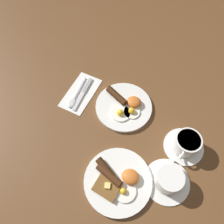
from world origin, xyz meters
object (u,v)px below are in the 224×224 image
(breakfast_plate_near, at_px, (124,106))
(teacup_far, at_px, (168,180))
(teacup_near, at_px, (186,144))
(breakfast_plate_far, at_px, (117,180))
(knife, at_px, (84,92))
(spoon, at_px, (73,100))

(breakfast_plate_near, bearing_deg, teacup_far, 136.69)
(breakfast_plate_near, bearing_deg, teacup_near, 163.31)
(breakfast_plate_far, bearing_deg, teacup_far, -158.65)
(teacup_near, distance_m, knife, 0.48)
(spoon, bearing_deg, breakfast_plate_far, 49.33)
(teacup_far, relative_size, knife, 0.93)
(teacup_near, xyz_separation_m, knife, (0.47, -0.09, -0.03))
(breakfast_plate_near, xyz_separation_m, breakfast_plate_far, (-0.08, 0.30, 0.00))
(spoon, bearing_deg, knife, 155.58)
(teacup_near, height_order, teacup_far, teacup_near)
(breakfast_plate_far, height_order, knife, breakfast_plate_far)
(teacup_near, distance_m, spoon, 0.49)
(breakfast_plate_near, xyz_separation_m, knife, (0.19, -0.01, -0.01))
(teacup_far, xyz_separation_m, spoon, (0.46, -0.18, -0.02))
(knife, bearing_deg, breakfast_plate_far, 42.62)
(breakfast_plate_far, distance_m, teacup_near, 0.29)
(breakfast_plate_far, xyz_separation_m, teacup_near, (-0.19, -0.22, 0.02))
(breakfast_plate_near, height_order, breakfast_plate_far, same)
(knife, bearing_deg, breakfast_plate_near, 88.98)
(teacup_near, height_order, spoon, teacup_near)
(teacup_near, relative_size, knife, 0.86)
(breakfast_plate_near, relative_size, teacup_near, 1.54)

